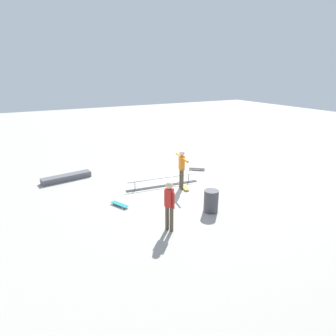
# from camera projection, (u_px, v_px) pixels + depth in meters

# --- Properties ---
(ground_plane) EXTENTS (60.00, 60.00, 0.00)m
(ground_plane) POSITION_uv_depth(u_px,v_px,m) (171.00, 183.00, 13.25)
(ground_plane) COLOR #ADA89E
(grind_rail) EXTENTS (3.36, 0.59, 0.41)m
(grind_rail) POSITION_uv_depth(u_px,v_px,m) (163.00, 182.00, 12.89)
(grind_rail) COLOR black
(grind_rail) RESTS_ON ground_plane
(skate_ledge) EXTENTS (2.30, 0.79, 0.26)m
(skate_ledge) POSITION_uv_depth(u_px,v_px,m) (67.00, 177.00, 13.62)
(skate_ledge) COLOR #595960
(skate_ledge) RESTS_ON ground_plane
(skater_main) EXTENTS (0.33, 1.38, 1.72)m
(skater_main) POSITION_uv_depth(u_px,v_px,m) (182.00, 167.00, 12.37)
(skater_main) COLOR brown
(skater_main) RESTS_ON ground_plane
(skateboard_main) EXTENTS (0.35, 0.82, 0.09)m
(skateboard_main) POSITION_uv_depth(u_px,v_px,m) (184.00, 187.00, 12.68)
(skateboard_main) COLOR yellow
(skateboard_main) RESTS_ON ground_plane
(bystander_red_shirt) EXTENTS (0.28, 0.37, 1.67)m
(bystander_red_shirt) POSITION_uv_depth(u_px,v_px,m) (169.00, 203.00, 9.07)
(bystander_red_shirt) COLOR brown
(bystander_red_shirt) RESTS_ON ground_plane
(loose_skateboard_teal) EXTENTS (0.51, 0.81, 0.09)m
(loose_skateboard_teal) POSITION_uv_depth(u_px,v_px,m) (120.00, 204.00, 11.01)
(loose_skateboard_teal) COLOR teal
(loose_skateboard_teal) RESTS_ON ground_plane
(loose_skateboard_black) EXTENTS (0.75, 0.65, 0.09)m
(loose_skateboard_black) POSITION_uv_depth(u_px,v_px,m) (197.00, 169.00, 15.00)
(loose_skateboard_black) COLOR black
(loose_skateboard_black) RESTS_ON ground_plane
(trash_bin) EXTENTS (0.53, 0.53, 0.82)m
(trash_bin) POSITION_uv_depth(u_px,v_px,m) (211.00, 201.00, 10.49)
(trash_bin) COLOR #47474C
(trash_bin) RESTS_ON ground_plane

